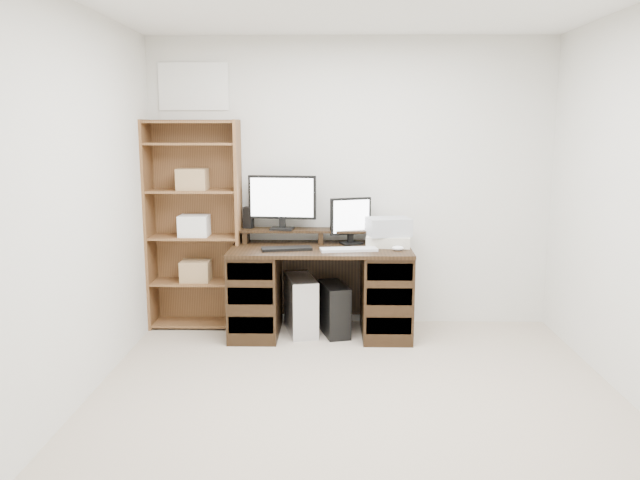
{
  "coord_description": "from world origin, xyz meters",
  "views": [
    {
      "loc": [
        -0.16,
        -3.46,
        1.73
      ],
      "look_at": [
        -0.26,
        1.43,
        0.85
      ],
      "focal_mm": 35.0,
      "sensor_mm": 36.0,
      "label": 1
    }
  ],
  "objects_px": {
    "desk": "(320,289)",
    "monitor_wide": "(282,199)",
    "tower_silver": "(301,305)",
    "bookshelf": "(195,223)",
    "printer": "(388,241)",
    "tower_black": "(334,309)",
    "monitor_small": "(351,219)"
  },
  "relations": [
    {
      "from": "printer",
      "to": "monitor_small",
      "type": "bearing_deg",
      "value": 169.42
    },
    {
      "from": "monitor_small",
      "to": "printer",
      "type": "xyz_separation_m",
      "value": [
        0.31,
        -0.1,
        -0.17
      ]
    },
    {
      "from": "tower_silver",
      "to": "tower_black",
      "type": "relative_size",
      "value": 1.05
    },
    {
      "from": "monitor_wide",
      "to": "monitor_small",
      "type": "distance_m",
      "value": 0.61
    },
    {
      "from": "monitor_small",
      "to": "tower_silver",
      "type": "height_order",
      "value": "monitor_small"
    },
    {
      "from": "tower_silver",
      "to": "bookshelf",
      "type": "xyz_separation_m",
      "value": [
        -0.93,
        0.18,
        0.68
      ]
    },
    {
      "from": "desk",
      "to": "monitor_wide",
      "type": "distance_m",
      "value": 0.83
    },
    {
      "from": "desk",
      "to": "monitor_wide",
      "type": "bearing_deg",
      "value": 149.69
    },
    {
      "from": "monitor_small",
      "to": "printer",
      "type": "distance_m",
      "value": 0.37
    },
    {
      "from": "desk",
      "to": "monitor_wide",
      "type": "relative_size",
      "value": 2.57
    },
    {
      "from": "monitor_wide",
      "to": "printer",
      "type": "xyz_separation_m",
      "value": [
        0.9,
        -0.13,
        -0.33
      ]
    },
    {
      "from": "monitor_small",
      "to": "tower_silver",
      "type": "xyz_separation_m",
      "value": [
        -0.42,
        -0.13,
        -0.72
      ]
    },
    {
      "from": "tower_black",
      "to": "desk",
      "type": "bearing_deg",
      "value": 166.98
    },
    {
      "from": "tower_black",
      "to": "bookshelf",
      "type": "height_order",
      "value": "bookshelf"
    },
    {
      "from": "monitor_small",
      "to": "tower_black",
      "type": "xyz_separation_m",
      "value": [
        -0.14,
        -0.16,
        -0.75
      ]
    },
    {
      "from": "printer",
      "to": "tower_black",
      "type": "relative_size",
      "value": 0.78
    },
    {
      "from": "bookshelf",
      "to": "tower_black",
      "type": "bearing_deg",
      "value": -9.84
    },
    {
      "from": "desk",
      "to": "tower_black",
      "type": "distance_m",
      "value": 0.21
    },
    {
      "from": "desk",
      "to": "printer",
      "type": "height_order",
      "value": "printer"
    },
    {
      "from": "desk",
      "to": "monitor_small",
      "type": "distance_m",
      "value": 0.65
    },
    {
      "from": "desk",
      "to": "printer",
      "type": "bearing_deg",
      "value": 6.69
    },
    {
      "from": "tower_black",
      "to": "bookshelf",
      "type": "distance_m",
      "value": 1.41
    },
    {
      "from": "desk",
      "to": "printer",
      "type": "relative_size",
      "value": 4.14
    },
    {
      "from": "monitor_wide",
      "to": "bookshelf",
      "type": "xyz_separation_m",
      "value": [
        -0.76,
        0.02,
        -0.21
      ]
    },
    {
      "from": "monitor_small",
      "to": "printer",
      "type": "bearing_deg",
      "value": -37.78
    },
    {
      "from": "monitor_small",
      "to": "monitor_wide",
      "type": "bearing_deg",
      "value": 156.11
    },
    {
      "from": "monitor_small",
      "to": "printer",
      "type": "height_order",
      "value": "monitor_small"
    },
    {
      "from": "desk",
      "to": "printer",
      "type": "distance_m",
      "value": 0.7
    },
    {
      "from": "monitor_wide",
      "to": "desk",
      "type": "bearing_deg",
      "value": -23.75
    },
    {
      "from": "tower_silver",
      "to": "bookshelf",
      "type": "distance_m",
      "value": 1.16
    },
    {
      "from": "monitor_wide",
      "to": "tower_silver",
      "type": "height_order",
      "value": "monitor_wide"
    },
    {
      "from": "tower_silver",
      "to": "bookshelf",
      "type": "height_order",
      "value": "bookshelf"
    }
  ]
}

